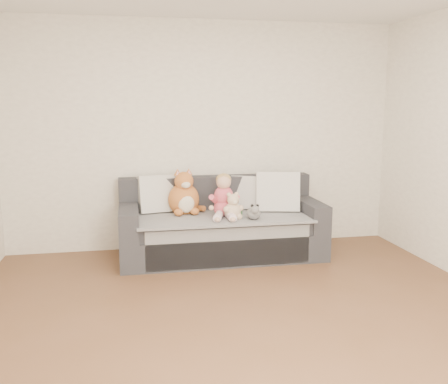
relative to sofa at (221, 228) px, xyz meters
name	(u,v)px	position (x,y,z in m)	size (l,w,h in m)	color
room_shell	(245,154)	(-0.12, -1.64, 0.99)	(5.00, 5.00, 5.00)	brown
sofa	(221,228)	(0.00, 0.00, 0.00)	(2.20, 0.94, 0.85)	#2D2D33
cushion_left	(159,194)	(-0.66, 0.23, 0.37)	(0.48, 0.29, 0.43)	silver
cushion_right_back	(249,193)	(0.37, 0.20, 0.35)	(0.45, 0.36, 0.39)	silver
cushion_right_front	(278,192)	(0.66, 0.03, 0.38)	(0.52, 0.32, 0.46)	silver
toddler	(224,198)	(0.01, -0.12, 0.36)	(0.33, 0.48, 0.47)	#CE494D
plush_cat	(184,196)	(-0.39, 0.10, 0.35)	(0.42, 0.38, 0.52)	#B85B29
teddy_bear	(233,208)	(0.08, -0.26, 0.28)	(0.23, 0.18, 0.29)	tan
plush_cow	(254,213)	(0.29, -0.33, 0.24)	(0.14, 0.22, 0.18)	white
sippy_cup	(238,211)	(0.15, -0.18, 0.22)	(0.10, 0.08, 0.11)	#483BA2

